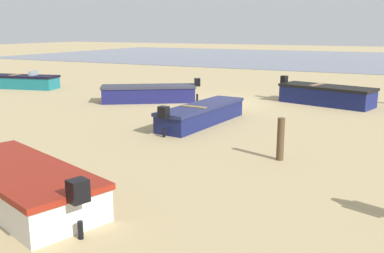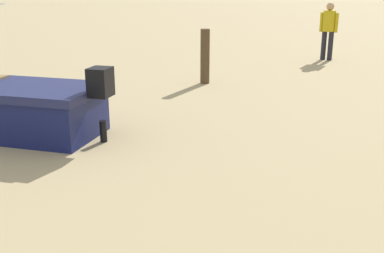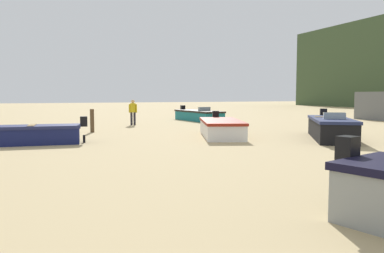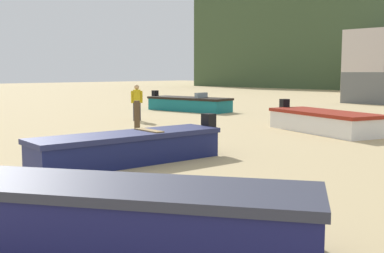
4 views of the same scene
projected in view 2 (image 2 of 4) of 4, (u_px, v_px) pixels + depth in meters
name	position (u px, v px, depth m)	size (l,w,h in m)	color
mooring_post_mid_beach	(205.00, 57.00, 10.27)	(0.20, 0.20, 1.20)	brown
beach_walker_foreground	(329.00, 27.00, 13.29)	(0.45, 0.52, 1.62)	#24232C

